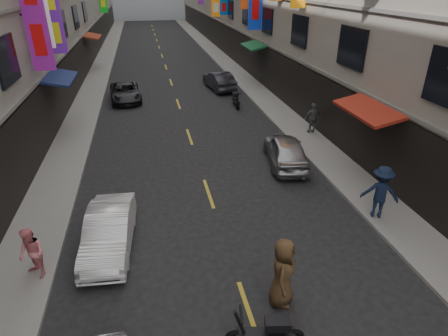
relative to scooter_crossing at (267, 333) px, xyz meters
name	(u,v)px	position (x,y,z in m)	size (l,w,h in m)	color
sidewalk_left	(100,69)	(-6.11, 31.00, -0.38)	(2.00, 90.00, 0.12)	slate
sidewalk_right	(227,64)	(5.89, 31.00, -0.38)	(2.00, 90.00, 0.12)	slate
street_awnings	(159,73)	(-1.37, 15.00, 2.56)	(13.99, 35.20, 0.41)	#155224
lane_markings	(168,74)	(-0.11, 28.00, -0.44)	(0.12, 80.20, 0.01)	gold
scooter_crossing	(267,333)	(0.00, 0.00, 0.00)	(1.79, 0.62, 1.14)	black
scooter_far_right	(236,100)	(3.52, 17.63, 0.00)	(0.50, 1.80, 1.14)	black
car_left_mid	(109,231)	(-3.63, 4.39, 0.17)	(1.30, 3.72, 1.22)	white
car_left_far	(125,92)	(-3.55, 20.48, 0.15)	(1.95, 4.23, 1.18)	black
car_right_mid	(286,150)	(3.71, 8.91, 0.22)	(1.57, 3.90, 1.33)	#A6A5AA
car_right_far	(219,81)	(3.29, 22.06, 0.23)	(1.41, 4.05, 1.34)	#2A2A32
pedestrian_lfar	(32,254)	(-5.54, 3.39, 0.44)	(0.74, 0.51, 1.52)	pink
pedestrian_rnear	(381,192)	(5.29, 4.12, 0.62)	(1.22, 0.63, 1.89)	#121B32
pedestrian_rfar	(313,118)	(6.34, 11.99, 0.49)	(0.95, 0.54, 1.63)	#57585A
pedestrian_crossing	(283,273)	(0.78, 1.23, 0.52)	(0.94, 0.64, 1.93)	#48321D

